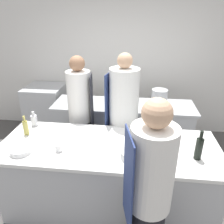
{
  "coord_description": "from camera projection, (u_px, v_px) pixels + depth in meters",
  "views": [
    {
      "loc": [
        0.28,
        -2.06,
        2.25
      ],
      "look_at": [
        0.0,
        0.35,
        1.14
      ],
      "focal_mm": 35.0,
      "sensor_mm": 36.0,
      "label": 1
    }
  ],
  "objects": [
    {
      "name": "ground_plane",
      "position": [
        109.0,
        203.0,
        2.83
      ],
      "size": [
        16.0,
        16.0,
        0.0
      ],
      "primitive_type": "plane",
      "color": "#4C4947"
    },
    {
      "name": "wall_back",
      "position": [
        123.0,
        61.0,
        4.17
      ],
      "size": [
        8.0,
        0.06,
        2.8
      ],
      "color": "silver",
      "rests_on": "ground_plane"
    },
    {
      "name": "prep_counter",
      "position": [
        109.0,
        176.0,
        2.64
      ],
      "size": [
        2.48,
        0.92,
        0.89
      ],
      "color": "#B7BABC",
      "rests_on": "ground_plane"
    },
    {
      "name": "pass_counter",
      "position": [
        123.0,
        128.0,
        3.73
      ],
      "size": [
        2.29,
        0.66,
        0.89
      ],
      "color": "#B7BABC",
      "rests_on": "ground_plane"
    },
    {
      "name": "oven_range",
      "position": [
        47.0,
        110.0,
        4.35
      ],
      "size": [
        0.7,
        0.69,
        0.96
      ],
      "color": "#B7BABC",
      "rests_on": "ground_plane"
    },
    {
      "name": "chef_at_prep_near",
      "position": [
        149.0,
        197.0,
        1.78
      ],
      "size": [
        0.39,
        0.38,
        1.74
      ],
      "rotation": [
        0.0,
        0.0,
        1.8
      ],
      "color": "black",
      "rests_on": "ground_plane"
    },
    {
      "name": "chef_at_stove",
      "position": [
        81.0,
        115.0,
        3.19
      ],
      "size": [
        0.37,
        0.35,
        1.74
      ],
      "rotation": [
        0.0,
        0.0,
        -1.46
      ],
      "color": "black",
      "rests_on": "ground_plane"
    },
    {
      "name": "chef_at_pass_far",
      "position": [
        123.0,
        120.0,
        2.99
      ],
      "size": [
        0.43,
        0.42,
        1.81
      ],
      "rotation": [
        0.0,
        0.0,
        1.36
      ],
      "color": "black",
      "rests_on": "ground_plane"
    },
    {
      "name": "bottle_olive_oil",
      "position": [
        149.0,
        139.0,
        2.39
      ],
      "size": [
        0.07,
        0.07,
        0.24
      ],
      "color": "#2D5175",
      "rests_on": "prep_counter"
    },
    {
      "name": "bottle_vinegar",
      "position": [
        199.0,
        148.0,
        2.18
      ],
      "size": [
        0.07,
        0.07,
        0.32
      ],
      "color": "black",
      "rests_on": "prep_counter"
    },
    {
      "name": "bottle_wine",
      "position": [
        34.0,
        120.0,
        2.85
      ],
      "size": [
        0.08,
        0.08,
        0.2
      ],
      "color": "silver",
      "rests_on": "prep_counter"
    },
    {
      "name": "bottle_cooking_oil",
      "position": [
        26.0,
        127.0,
        2.63
      ],
      "size": [
        0.06,
        0.06,
        0.25
      ],
      "color": "#B2A84C",
      "rests_on": "prep_counter"
    },
    {
      "name": "bowl_mixing_large",
      "position": [
        21.0,
        150.0,
        2.32
      ],
      "size": [
        0.24,
        0.24,
        0.05
      ],
      "color": "white",
      "rests_on": "prep_counter"
    },
    {
      "name": "bowl_prep_small",
      "position": [
        133.0,
        155.0,
        2.22
      ],
      "size": [
        0.25,
        0.25,
        0.09
      ],
      "color": "#B7BABC",
      "rests_on": "prep_counter"
    },
    {
      "name": "cup",
      "position": [
        59.0,
        148.0,
        2.34
      ],
      "size": [
        0.08,
        0.08,
        0.08
      ],
      "color": "white",
      "rests_on": "prep_counter"
    },
    {
      "name": "stockpot",
      "position": [
        159.0,
        97.0,
        3.51
      ],
      "size": [
        0.25,
        0.25,
        0.24
      ],
      "color": "#B7BABC",
      "rests_on": "pass_counter"
    }
  ]
}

